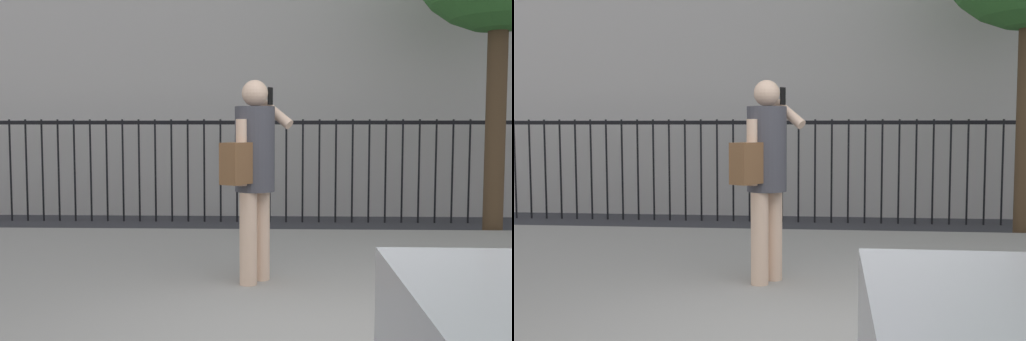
{
  "view_description": "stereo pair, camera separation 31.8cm",
  "coord_description": "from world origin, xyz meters",
  "views": [
    {
      "loc": [
        -0.55,
        -3.29,
        1.5
      ],
      "look_at": [
        -0.72,
        2.06,
        1.1
      ],
      "focal_mm": 41.67,
      "sensor_mm": 36.0,
      "label": 1
    },
    {
      "loc": [
        -0.23,
        -3.27,
        1.5
      ],
      "look_at": [
        -0.72,
        2.06,
        1.1
      ],
      "focal_mm": 41.67,
      "sensor_mm": 36.0,
      "label": 2
    }
  ],
  "objects": [
    {
      "name": "iron_fence",
      "position": [
        0.0,
        5.9,
        1.02
      ],
      "size": [
        12.03,
        0.04,
        1.6
      ],
      "color": "black",
      "rests_on": "ground"
    },
    {
      "name": "sidewalk",
      "position": [
        0.0,
        2.2,
        0.07
      ],
      "size": [
        28.0,
        4.4,
        0.15
      ],
      "primitive_type": "cube",
      "color": "gray",
      "rests_on": "ground"
    },
    {
      "name": "pedestrian_on_phone",
      "position": [
        -0.74,
        1.74,
        1.16
      ],
      "size": [
        0.62,
        0.72,
        1.74
      ],
      "color": "beige",
      "rests_on": "sidewalk"
    }
  ]
}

